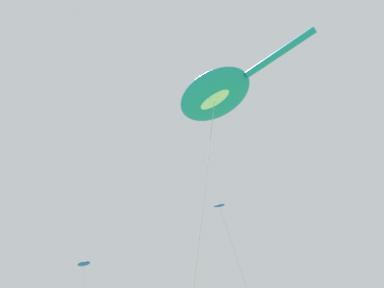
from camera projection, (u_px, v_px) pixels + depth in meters
name	position (u px, v px, depth m)	size (l,w,h in m)	color
big_show_kite	(216.00, 94.00, 16.15)	(2.72, 7.01, 15.95)	#1E8CBF
small_kite_stunt_black	(84.00, 266.00, 25.90)	(4.48, 1.67, 16.07)	blue
small_kite_diamond_red	(222.00, 215.00, 22.06)	(5.32, 1.23, 16.51)	blue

